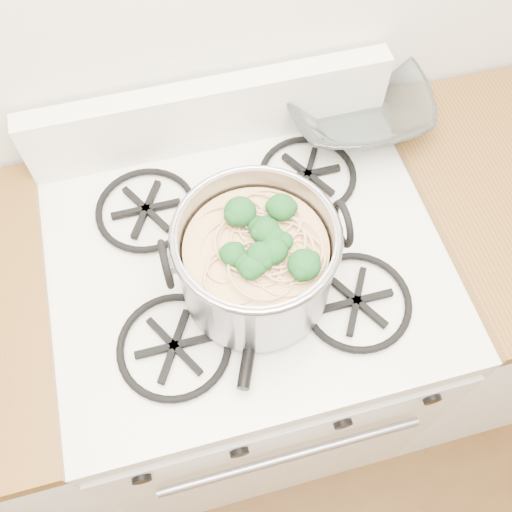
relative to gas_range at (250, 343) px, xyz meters
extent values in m
cube|color=white|center=(0.00, 0.00, -0.03)|extent=(0.76, 0.65, 0.81)
cube|color=white|center=(0.00, 0.00, 0.44)|extent=(0.76, 0.65, 0.04)
cube|color=black|center=(0.00, -0.31, -0.02)|extent=(0.58, 0.02, 0.46)
cube|color=black|center=(0.00, 0.00, 0.48)|extent=(0.60, 0.56, 0.02)
cylinder|color=black|center=(-0.28, -0.32, 0.34)|extent=(0.04, 0.03, 0.04)
cylinder|color=black|center=(-0.10, -0.32, 0.34)|extent=(0.04, 0.03, 0.04)
cylinder|color=black|center=(0.10, -0.32, 0.34)|extent=(0.04, 0.03, 0.04)
cylinder|color=black|center=(0.28, -0.32, 0.34)|extent=(0.04, 0.03, 0.04)
cube|color=silver|center=(-0.51, 0.00, 0.00)|extent=(0.25, 0.65, 0.88)
cylinder|color=gray|center=(0.00, -0.07, 0.58)|extent=(0.27, 0.27, 0.18)
torus|color=gray|center=(0.00, -0.07, 0.66)|extent=(0.28, 0.28, 0.01)
torus|color=black|center=(-0.15, -0.07, 0.63)|extent=(0.01, 0.08, 0.08)
torus|color=black|center=(0.15, -0.07, 0.63)|extent=(0.01, 0.08, 0.08)
cylinder|color=tan|center=(0.00, -0.07, 0.56)|extent=(0.24, 0.24, 0.14)
sphere|color=#124518|center=(0.00, -0.07, 0.64)|extent=(0.04, 0.04, 0.04)
sphere|color=#124518|center=(0.00, -0.07, 0.64)|extent=(0.04, 0.04, 0.04)
sphere|color=#124518|center=(0.00, -0.07, 0.64)|extent=(0.04, 0.04, 0.04)
sphere|color=#124518|center=(0.00, -0.07, 0.64)|extent=(0.04, 0.04, 0.04)
sphere|color=#124518|center=(0.00, -0.07, 0.64)|extent=(0.04, 0.04, 0.04)
sphere|color=#124518|center=(0.00, -0.07, 0.64)|extent=(0.04, 0.04, 0.04)
sphere|color=#124518|center=(0.00, -0.07, 0.64)|extent=(0.04, 0.04, 0.04)
sphere|color=#124518|center=(0.00, -0.07, 0.64)|extent=(0.04, 0.04, 0.04)
sphere|color=#124518|center=(0.00, -0.07, 0.64)|extent=(0.04, 0.04, 0.04)
sphere|color=#124518|center=(0.00, -0.07, 0.64)|extent=(0.04, 0.04, 0.04)
sphere|color=#124518|center=(0.00, -0.07, 0.64)|extent=(0.04, 0.04, 0.04)
sphere|color=#124518|center=(0.00, -0.07, 0.64)|extent=(0.04, 0.04, 0.04)
sphere|color=#124518|center=(0.00, -0.07, 0.64)|extent=(0.04, 0.04, 0.04)
sphere|color=#124518|center=(0.00, -0.07, 0.64)|extent=(0.04, 0.04, 0.04)
imported|color=white|center=(0.31, 0.28, 0.50)|extent=(0.13, 0.13, 0.03)
camera|label=1|loc=(-0.12, -0.52, 1.43)|focal=40.00mm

